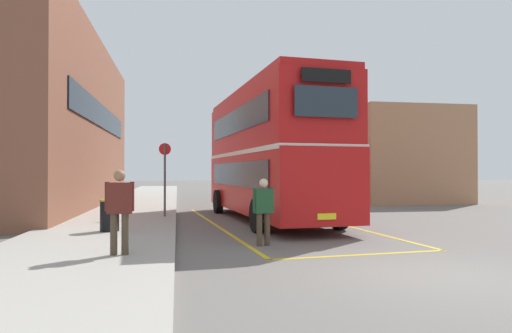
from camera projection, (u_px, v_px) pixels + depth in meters
name	position (u px, v px, depth m)	size (l,w,h in m)	color
ground_plane	(270.00, 208.00, 21.96)	(135.60, 135.60, 0.00)	#66605B
sidewalk_left	(137.00, 205.00, 23.21)	(4.00, 57.60, 0.14)	#A39E93
brick_building_left	(48.00, 124.00, 21.68)	(5.08, 18.78, 8.14)	brown
depot_building_right	(367.00, 158.00, 31.41)	(6.23, 15.09, 5.46)	#AD7A56
double_decker_bus	(269.00, 152.00, 16.61)	(3.56, 10.49, 4.75)	black
single_deck_bus	(291.00, 174.00, 33.90)	(3.29, 10.14, 3.02)	black
pedestrian_boarding	(263.00, 207.00, 10.86)	(0.54, 0.32, 1.62)	#473828
pedestrian_waiting_near	(120.00, 206.00, 8.91)	(0.57, 0.24, 1.68)	#473828
litter_bin	(110.00, 215.00, 12.46)	(0.54, 0.54, 0.87)	black
bus_stop_sign	(165.00, 172.00, 16.61)	(0.44, 0.09, 2.70)	#4C4C51
bay_marking_yellow	(283.00, 226.00, 14.70)	(5.38, 12.68, 0.01)	gold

